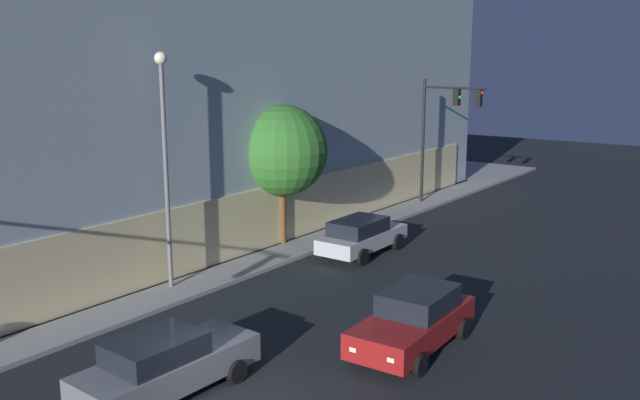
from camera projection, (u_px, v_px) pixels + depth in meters
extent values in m
cube|color=#4C4C51|center=(150.00, 206.00, 38.12)|extent=(36.35, 22.33, 0.15)
cube|color=beige|center=(300.00, 206.00, 31.60)|extent=(32.35, 0.60, 2.65)
cube|color=#9CB0B6|center=(143.00, 86.00, 36.76)|extent=(35.95, 21.93, 13.19)
cylinder|color=black|center=(423.00, 141.00, 38.44)|extent=(0.18, 0.18, 7.00)
cylinder|color=black|center=(454.00, 88.00, 36.72)|extent=(0.25, 3.65, 0.12)
cube|color=black|center=(457.00, 97.00, 36.71)|extent=(0.33, 0.33, 0.90)
sphere|color=green|center=(460.00, 97.00, 36.60)|extent=(0.18, 0.18, 0.18)
cube|color=black|center=(479.00, 98.00, 35.94)|extent=(0.33, 0.33, 0.90)
sphere|color=red|center=(482.00, 93.00, 35.77)|extent=(0.18, 0.18, 0.18)
cylinder|color=slate|center=(166.00, 178.00, 23.67)|extent=(0.16, 0.16, 7.92)
sphere|color=#F9EFC6|center=(161.00, 58.00, 22.84)|extent=(0.44, 0.44, 0.44)
cylinder|color=brown|center=(283.00, 215.00, 30.05)|extent=(0.27, 0.27, 2.55)
sphere|color=#306E26|center=(282.00, 150.00, 29.47)|extent=(3.99, 3.99, 3.99)
cube|color=slate|center=(168.00, 369.00, 16.78)|extent=(4.85, 1.93, 0.74)
cube|color=black|center=(155.00, 349.00, 16.37)|extent=(2.31, 1.66, 0.56)
cube|color=#F9F4CC|center=(223.00, 334.00, 18.89)|extent=(0.13, 0.20, 0.12)
cube|color=#F9F4CC|center=(250.00, 344.00, 18.25)|extent=(0.13, 0.20, 0.12)
cylinder|color=black|center=(191.00, 353.00, 18.52)|extent=(0.61, 0.26, 0.60)
cylinder|color=black|center=(236.00, 371.00, 17.46)|extent=(0.61, 0.26, 0.60)
cylinder|color=black|center=(97.00, 394.00, 16.25)|extent=(0.61, 0.26, 0.60)
cube|color=maroon|center=(413.00, 326.00, 19.44)|extent=(4.81, 2.05, 0.74)
cube|color=black|center=(419.00, 300.00, 19.58)|extent=(2.40, 1.78, 0.64)
cube|color=#F9F4CC|center=(392.00, 360.00, 17.25)|extent=(0.13, 0.20, 0.12)
cube|color=#F9F4CC|center=(354.00, 349.00, 17.87)|extent=(0.13, 0.20, 0.12)
cylinder|color=black|center=(419.00, 365.00, 17.80)|extent=(0.65, 0.26, 0.64)
cylinder|color=black|center=(358.00, 348.00, 18.84)|extent=(0.65, 0.26, 0.64)
cylinder|color=black|center=(463.00, 329.00, 20.19)|extent=(0.65, 0.26, 0.64)
cylinder|color=black|center=(406.00, 315.00, 21.22)|extent=(0.65, 0.26, 0.64)
cube|color=#B7BABF|center=(363.00, 239.00, 28.96)|extent=(4.69, 1.82, 0.62)
cube|color=black|center=(358.00, 226.00, 28.56)|extent=(2.58, 1.63, 0.61)
cube|color=#F9F4CC|center=(379.00, 226.00, 31.09)|extent=(0.12, 0.20, 0.12)
cube|color=#F9F4CC|center=(400.00, 230.00, 30.48)|extent=(0.12, 0.20, 0.12)
cylinder|color=black|center=(363.00, 236.00, 30.69)|extent=(0.71, 0.25, 0.71)
cylinder|color=black|center=(397.00, 242.00, 29.67)|extent=(0.71, 0.25, 0.71)
cylinder|color=black|center=(326.00, 250.00, 28.38)|extent=(0.71, 0.25, 0.71)
cylinder|color=black|center=(362.00, 257.00, 27.37)|extent=(0.71, 0.25, 0.71)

